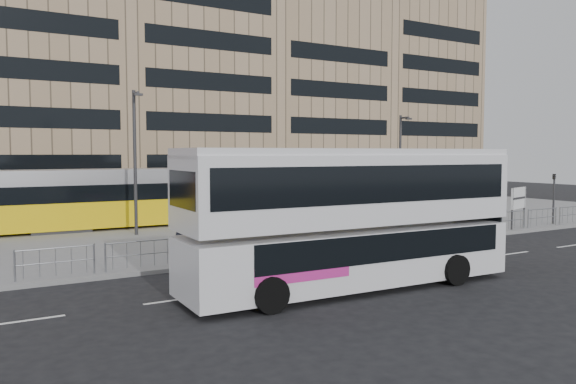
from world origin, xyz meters
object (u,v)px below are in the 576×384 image
traffic_light_west (283,208)px  double_decker_bus (352,213)px  traffic_light_east (554,192)px  lamp_post_east (401,159)px  ad_panel (410,224)px  station_sign (518,200)px  lamp_post_west (135,156)px  pedestrian (180,230)px  tram (215,194)px

traffic_light_west → double_decker_bus: bearing=-76.7°
traffic_light_east → lamp_post_east: lamp_post_east is taller
ad_panel → station_sign: bearing=15.0°
station_sign → lamp_post_west: 21.83m
pedestrian → traffic_light_east: bearing=-92.3°
double_decker_bus → ad_panel: double_decker_bus is taller
tram → double_decker_bus: bearing=-97.9°
double_decker_bus → pedestrian: double_decker_bus is taller
tram → pedestrian: bearing=-120.4°
tram → lamp_post_west: (-6.04, -3.58, 2.48)m
tram → traffic_light_west: bearing=-97.9°
tram → ad_panel: tram is taller
pedestrian → lamp_post_west: (-0.45, 5.55, 3.31)m
ad_panel → lamp_post_east: 13.30m
tram → traffic_light_east: 21.15m
lamp_post_west → lamp_post_east: (19.79, 1.45, -0.29)m
station_sign → lamp_post_east: size_ratio=0.33×
lamp_post_east → traffic_light_east: bearing=-69.2°
traffic_light_west → traffic_light_east: bearing=22.9°
traffic_light_east → lamp_post_west: bearing=142.4°
traffic_light_west → ad_panel: bearing=22.4°
traffic_light_east → lamp_post_west: size_ratio=0.40×
station_sign → traffic_light_east: (3.58, 0.20, 0.33)m
lamp_post_west → station_sign: bearing=-23.2°
traffic_light_west → traffic_light_east: 19.38m
lamp_post_west → double_decker_bus: bearing=-78.1°
tram → lamp_post_east: bearing=-7.8°
traffic_light_west → lamp_post_east: bearing=54.8°
station_sign → traffic_light_west: (-15.80, -0.03, 0.33)m
lamp_post_east → lamp_post_west: bearing=-175.8°
tram → station_sign: 18.43m
lamp_post_west → lamp_post_east: 19.85m
tram → traffic_light_west: size_ratio=9.42×
pedestrian → traffic_light_west: size_ratio=0.58×
traffic_light_east → double_decker_bus: bearing=179.7°
lamp_post_west → traffic_light_west: bearing=-64.3°
ad_panel → lamp_post_west: size_ratio=0.18×
pedestrian → tram: bearing=-26.9°
tram → traffic_light_west: (-1.91, -12.14, 0.25)m
station_sign → traffic_light_east: bearing=-13.8°
traffic_light_west → tram: bearing=103.3°
pedestrian → traffic_light_east: 23.25m
traffic_light_east → lamp_post_west: (-23.51, 8.34, 2.23)m
station_sign → ad_panel: (-8.35, -0.00, -0.87)m
double_decker_bus → ad_panel: (8.44, 6.31, -1.59)m
traffic_light_west → lamp_post_west: 9.77m
double_decker_bus → lamp_post_west: size_ratio=1.53×
traffic_light_east → station_sign: bearing=165.1°
station_sign → lamp_post_east: (-0.14, 9.98, 2.27)m
tram → traffic_light_east: tram is taller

